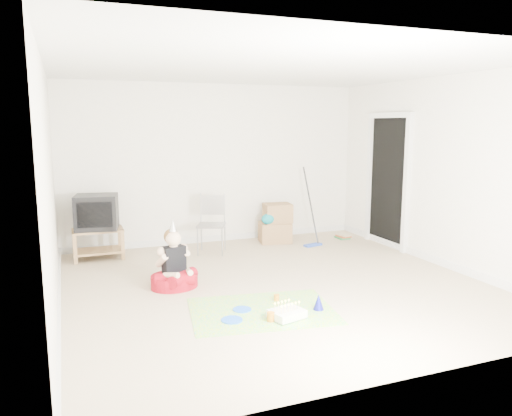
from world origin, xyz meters
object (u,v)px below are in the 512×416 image
object	(u,v)px
tv_stand	(98,241)
cardboard_boxes	(276,224)
folding_chair	(211,225)
birthday_cake	(287,314)
crt_tv	(97,212)
seated_woman	(174,273)

from	to	relation	value
tv_stand	cardboard_boxes	size ratio (longest dim) A/B	1.10
folding_chair	birthday_cake	world-z (taller)	folding_chair
crt_tv	folding_chair	world-z (taller)	crt_tv
seated_woman	folding_chair	bearing A→B (deg)	58.00
folding_chair	cardboard_boxes	size ratio (longest dim) A/B	1.40
crt_tv	seated_woman	distance (m)	1.92
crt_tv	birthday_cake	bearing A→B (deg)	-52.10
crt_tv	cardboard_boxes	distance (m)	2.87
tv_stand	folding_chair	distance (m)	1.67
crt_tv	cardboard_boxes	world-z (taller)	crt_tv
cardboard_boxes	seated_woman	xyz separation A→B (m)	(-2.08, -1.71, -0.13)
seated_woman	crt_tv	bearing A→B (deg)	114.38
tv_stand	cardboard_boxes	distance (m)	2.84
crt_tv	folding_chair	xyz separation A→B (m)	(1.64, -0.29, -0.26)
birthday_cake	crt_tv	bearing A→B (deg)	117.67
folding_chair	cardboard_boxes	bearing A→B (deg)	14.80
crt_tv	cardboard_boxes	xyz separation A→B (m)	(2.84, 0.03, -0.39)
crt_tv	birthday_cake	xyz separation A→B (m)	(1.62, -3.09, -0.65)
tv_stand	folding_chair	world-z (taller)	folding_chair
folding_chair	birthday_cake	size ratio (longest dim) A/B	2.34
crt_tv	birthday_cake	size ratio (longest dim) A/B	1.52
cardboard_boxes	birthday_cake	xyz separation A→B (m)	(-1.22, -3.11, -0.26)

